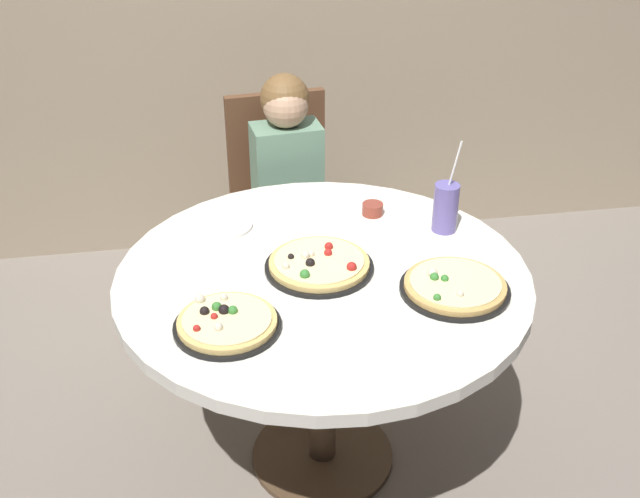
{
  "coord_description": "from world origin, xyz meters",
  "views": [
    {
      "loc": [
        -0.33,
        -1.91,
        1.97
      ],
      "look_at": [
        0.0,
        0.05,
        0.8
      ],
      "focal_mm": 43.69,
      "sensor_mm": 36.0,
      "label": 1
    }
  ],
  "objects_px": {
    "chair_wooden": "(282,199)",
    "soda_cup": "(446,207)",
    "pizza_cheese": "(227,322)",
    "pizza_pepperoni": "(455,286)",
    "dining_table": "(323,299)",
    "pizza_veggie": "(319,264)",
    "plate_small": "(225,226)",
    "sauce_bowl": "(373,209)",
    "diner_child": "(292,229)"
  },
  "relations": [
    {
      "from": "dining_table",
      "to": "pizza_pepperoni",
      "type": "xyz_separation_m",
      "value": [
        0.35,
        -0.16,
        0.11
      ]
    },
    {
      "from": "chair_wooden",
      "to": "pizza_cheese",
      "type": "bearing_deg",
      "value": -103.97
    },
    {
      "from": "pizza_pepperoni",
      "to": "pizza_veggie",
      "type": "bearing_deg",
      "value": 153.29
    },
    {
      "from": "plate_small",
      "to": "chair_wooden",
      "type": "bearing_deg",
      "value": 66.75
    },
    {
      "from": "pizza_pepperoni",
      "to": "plate_small",
      "type": "distance_m",
      "value": 0.79
    },
    {
      "from": "diner_child",
      "to": "pizza_veggie",
      "type": "height_order",
      "value": "diner_child"
    },
    {
      "from": "plate_small",
      "to": "pizza_pepperoni",
      "type": "bearing_deg",
      "value": -38.16
    },
    {
      "from": "pizza_veggie",
      "to": "sauce_bowl",
      "type": "relative_size",
      "value": 4.63
    },
    {
      "from": "chair_wooden",
      "to": "pizza_cheese",
      "type": "xyz_separation_m",
      "value": [
        -0.29,
        -1.16,
        0.24
      ]
    },
    {
      "from": "chair_wooden",
      "to": "pizza_veggie",
      "type": "bearing_deg",
      "value": -89.95
    },
    {
      "from": "pizza_cheese",
      "to": "pizza_pepperoni",
      "type": "distance_m",
      "value": 0.65
    },
    {
      "from": "pizza_cheese",
      "to": "sauce_bowl",
      "type": "relative_size",
      "value": 4.1
    },
    {
      "from": "chair_wooden",
      "to": "sauce_bowl",
      "type": "distance_m",
      "value": 0.69
    },
    {
      "from": "pizza_veggie",
      "to": "plate_small",
      "type": "height_order",
      "value": "pizza_veggie"
    },
    {
      "from": "pizza_pepperoni",
      "to": "sauce_bowl",
      "type": "distance_m",
      "value": 0.51
    },
    {
      "from": "pizza_veggie",
      "to": "sauce_bowl",
      "type": "bearing_deg",
      "value": 53.14
    },
    {
      "from": "sauce_bowl",
      "to": "diner_child",
      "type": "bearing_deg",
      "value": 117.63
    },
    {
      "from": "chair_wooden",
      "to": "pizza_veggie",
      "type": "xyz_separation_m",
      "value": [
        0.0,
        -0.91,
        0.24
      ]
    },
    {
      "from": "pizza_veggie",
      "to": "pizza_pepperoni",
      "type": "xyz_separation_m",
      "value": [
        0.36,
        -0.18,
        -0.0
      ]
    },
    {
      "from": "pizza_pepperoni",
      "to": "sauce_bowl",
      "type": "height_order",
      "value": "pizza_pepperoni"
    },
    {
      "from": "chair_wooden",
      "to": "soda_cup",
      "type": "bearing_deg",
      "value": -59.38
    },
    {
      "from": "diner_child",
      "to": "sauce_bowl",
      "type": "relative_size",
      "value": 15.46
    },
    {
      "from": "chair_wooden",
      "to": "plate_small",
      "type": "xyz_separation_m",
      "value": [
        -0.26,
        -0.6,
        0.22
      ]
    },
    {
      "from": "pizza_cheese",
      "to": "plate_small",
      "type": "distance_m",
      "value": 0.55
    },
    {
      "from": "diner_child",
      "to": "pizza_cheese",
      "type": "height_order",
      "value": "diner_child"
    },
    {
      "from": "diner_child",
      "to": "pizza_veggie",
      "type": "bearing_deg",
      "value": -91.22
    },
    {
      "from": "dining_table",
      "to": "pizza_veggie",
      "type": "height_order",
      "value": "pizza_veggie"
    },
    {
      "from": "pizza_cheese",
      "to": "diner_child",
      "type": "bearing_deg",
      "value": 72.68
    },
    {
      "from": "pizza_pepperoni",
      "to": "sauce_bowl",
      "type": "bearing_deg",
      "value": 104.22
    },
    {
      "from": "diner_child",
      "to": "sauce_bowl",
      "type": "height_order",
      "value": "diner_child"
    },
    {
      "from": "pizza_veggie",
      "to": "soda_cup",
      "type": "distance_m",
      "value": 0.47
    },
    {
      "from": "pizza_pepperoni",
      "to": "soda_cup",
      "type": "distance_m",
      "value": 0.36
    },
    {
      "from": "pizza_veggie",
      "to": "soda_cup",
      "type": "bearing_deg",
      "value": 21.31
    },
    {
      "from": "plate_small",
      "to": "pizza_veggie",
      "type": "bearing_deg",
      "value": -49.6
    },
    {
      "from": "pizza_veggie",
      "to": "pizza_cheese",
      "type": "relative_size",
      "value": 1.13
    },
    {
      "from": "diner_child",
      "to": "soda_cup",
      "type": "bearing_deg",
      "value": -52.91
    },
    {
      "from": "dining_table",
      "to": "plate_small",
      "type": "relative_size",
      "value": 6.8
    },
    {
      "from": "pizza_pepperoni",
      "to": "dining_table",
      "type": "bearing_deg",
      "value": 155.13
    },
    {
      "from": "pizza_veggie",
      "to": "plate_small",
      "type": "relative_size",
      "value": 1.8
    },
    {
      "from": "chair_wooden",
      "to": "soda_cup",
      "type": "height_order",
      "value": "soda_cup"
    },
    {
      "from": "chair_wooden",
      "to": "pizza_veggie",
      "type": "distance_m",
      "value": 0.94
    },
    {
      "from": "dining_table",
      "to": "pizza_veggie",
      "type": "distance_m",
      "value": 0.12
    },
    {
      "from": "dining_table",
      "to": "diner_child",
      "type": "distance_m",
      "value": 0.76
    },
    {
      "from": "pizza_pepperoni",
      "to": "sauce_bowl",
      "type": "xyz_separation_m",
      "value": [
        -0.12,
        0.49,
        0.0
      ]
    },
    {
      "from": "chair_wooden",
      "to": "sauce_bowl",
      "type": "bearing_deg",
      "value": -68.62
    },
    {
      "from": "chair_wooden",
      "to": "pizza_cheese",
      "type": "distance_m",
      "value": 1.21
    },
    {
      "from": "soda_cup",
      "to": "diner_child",
      "type": "bearing_deg",
      "value": 127.09
    },
    {
      "from": "dining_table",
      "to": "pizza_veggie",
      "type": "bearing_deg",
      "value": 114.44
    },
    {
      "from": "pizza_cheese",
      "to": "soda_cup",
      "type": "distance_m",
      "value": 0.84
    },
    {
      "from": "chair_wooden",
      "to": "plate_small",
      "type": "height_order",
      "value": "chair_wooden"
    }
  ]
}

